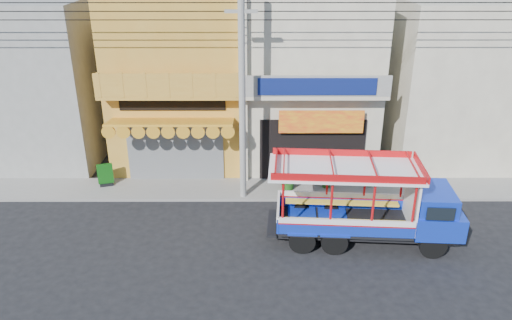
{
  "coord_description": "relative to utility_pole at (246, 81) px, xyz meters",
  "views": [
    {
      "loc": [
        -0.5,
        -15.23,
        9.94
      ],
      "look_at": [
        -0.47,
        2.5,
        2.11
      ],
      "focal_mm": 35.0,
      "sensor_mm": 36.0,
      "label": 1
    }
  ],
  "objects": [
    {
      "name": "party_pilaster",
      "position": [
        -0.15,
        1.55,
        -1.03
      ],
      "size": [
        0.35,
        0.3,
        8.0
      ],
      "primitive_type": "cube",
      "color": "#B3A992",
      "rests_on": "ground"
    },
    {
      "name": "filler_building_left",
      "position": [
        -10.15,
        4.7,
        -1.23
      ],
      "size": [
        6.0,
        6.0,
        7.6
      ],
      "primitive_type": "cube",
      "color": "gray",
      "rests_on": "ground"
    },
    {
      "name": "potted_plant_b",
      "position": [
        3.39,
        0.85,
        -4.36
      ],
      "size": [
        0.77,
        0.78,
        1.1
      ],
      "primitive_type": "imported",
      "rotation": [
        0.0,
        0.0,
        2.33
      ],
      "color": "#205819",
      "rests_on": "sidewalk"
    },
    {
      "name": "potted_plant_a",
      "position": [
        1.78,
        0.63,
        -4.36
      ],
      "size": [
        1.19,
        1.1,
        1.11
      ],
      "primitive_type": "imported",
      "rotation": [
        0.0,
        0.0,
        0.27
      ],
      "color": "#205819",
      "rests_on": "sidewalk"
    },
    {
      "name": "potted_plant_c",
      "position": [
        5.32,
        0.95,
        -4.43
      ],
      "size": [
        0.75,
        0.75,
        0.97
      ],
      "primitive_type": "imported",
      "rotation": [
        0.0,
        0.0,
        4.15
      ],
      "color": "#205819",
      "rests_on": "sidewalk"
    },
    {
      "name": "filler_building_right",
      "position": [
        9.85,
        4.7,
        -1.23
      ],
      "size": [
        6.0,
        6.0,
        7.6
      ],
      "primitive_type": "cube",
      "color": "#B3A992",
      "rests_on": "ground"
    },
    {
      "name": "sidewalk",
      "position": [
        0.85,
        0.7,
        -4.97
      ],
      "size": [
        30.0,
        2.0,
        0.12
      ],
      "primitive_type": "cube",
      "color": "slate",
      "rests_on": "ground"
    },
    {
      "name": "shophouse_right",
      "position": [
        2.85,
        4.66,
        -0.93
      ],
      "size": [
        6.0,
        6.75,
        8.24
      ],
      "color": "#B3A992",
      "rests_on": "ground"
    },
    {
      "name": "songthaew_truck",
      "position": [
        4.68,
        -3.27,
        -3.54
      ],
      "size": [
        6.76,
        2.6,
        3.09
      ],
      "color": "black",
      "rests_on": "ground"
    },
    {
      "name": "green_sign",
      "position": [
        -6.15,
        0.98,
        -4.49
      ],
      "size": [
        0.66,
        0.45,
        1.02
      ],
      "color": "black",
      "rests_on": "sidewalk"
    },
    {
      "name": "shophouse_left",
      "position": [
        -3.15,
        4.66,
        -0.92
      ],
      "size": [
        6.0,
        7.5,
        8.24
      ],
      "color": "#C3872B",
      "rests_on": "ground"
    },
    {
      "name": "ground",
      "position": [
        0.85,
        -3.3,
        -5.03
      ],
      "size": [
        90.0,
        90.0,
        0.0
      ],
      "primitive_type": "plane",
      "color": "black",
      "rests_on": "ground"
    },
    {
      "name": "utility_pole",
      "position": [
        0.0,
        0.0,
        0.0
      ],
      "size": [
        28.0,
        0.26,
        9.0
      ],
      "color": "gray",
      "rests_on": "ground"
    }
  ]
}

